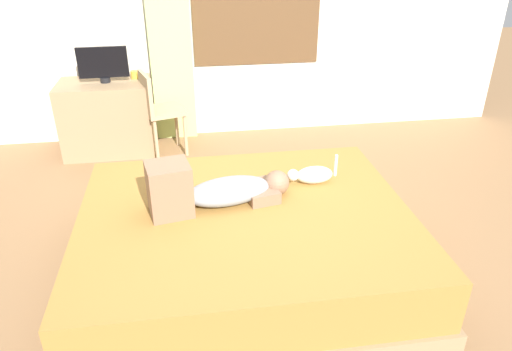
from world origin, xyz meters
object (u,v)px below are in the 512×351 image
(bed, at_px, (246,243))
(cup, at_px, (135,75))
(cat, at_px, (312,175))
(tv_monitor, at_px, (103,64))
(chair_by_desk, at_px, (157,107))
(person_lying, at_px, (214,190))
(desk, at_px, (108,118))

(bed, bearing_deg, cup, 109.64)
(cat, distance_m, tv_monitor, 2.53)
(bed, height_order, chair_by_desk, chair_by_desk)
(bed, relative_size, cup, 27.71)
(cup, bearing_deg, tv_monitor, -161.30)
(tv_monitor, bearing_deg, chair_by_desk, -18.03)
(cat, xyz_separation_m, tv_monitor, (-1.62, 1.91, 0.37))
(person_lying, height_order, cup, person_lying)
(bed, bearing_deg, person_lying, 148.64)
(tv_monitor, bearing_deg, cup, 18.70)
(desk, bearing_deg, person_lying, -65.80)
(cat, distance_m, desk, 2.53)
(desk, height_order, chair_by_desk, chair_by_desk)
(person_lying, height_order, chair_by_desk, chair_by_desk)
(cat, relative_size, tv_monitor, 0.75)
(bed, bearing_deg, cat, 30.74)
(desk, height_order, tv_monitor, tv_monitor)
(person_lying, height_order, desk, person_lying)
(bed, bearing_deg, desk, 117.08)
(bed, distance_m, tv_monitor, 2.56)
(cup, height_order, chair_by_desk, chair_by_desk)
(chair_by_desk, bearing_deg, person_lying, -77.70)
(person_lying, distance_m, tv_monitor, 2.31)
(bed, distance_m, cat, 0.68)
(bed, height_order, cup, cup)
(bed, distance_m, person_lying, 0.42)
(tv_monitor, xyz_separation_m, chair_by_desk, (0.49, -0.16, -0.41))
(desk, bearing_deg, tv_monitor, 0.00)
(cat, height_order, chair_by_desk, chair_by_desk)
(person_lying, height_order, cat, person_lying)
(person_lying, xyz_separation_m, desk, (-0.94, 2.10, -0.23))
(person_lying, bearing_deg, tv_monitor, 113.49)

